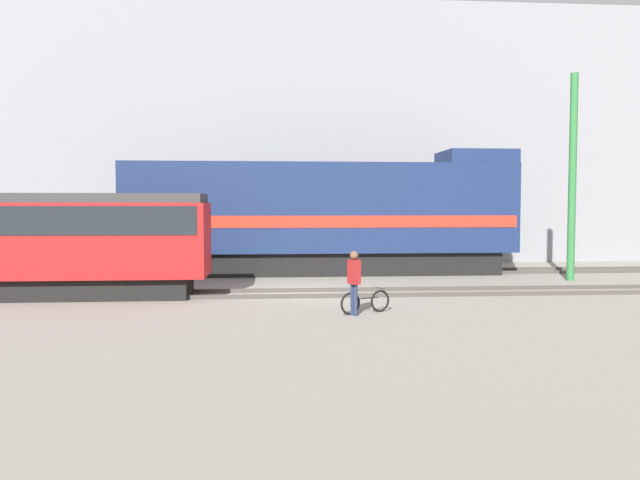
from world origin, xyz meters
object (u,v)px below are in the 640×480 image
object	(u,v)px
utility_pole_left	(572,178)
streetcar	(56,238)
person	(354,276)
freight_locomotive	(324,216)
bicycle	(365,302)

from	to	relation	value
utility_pole_left	streetcar	bearing A→B (deg)	-170.20
person	utility_pole_left	world-z (taller)	utility_pole_left
freight_locomotive	utility_pole_left	bearing A→B (deg)	-18.70
freight_locomotive	utility_pole_left	size ratio (longest dim) A/B	2.05
person	utility_pole_left	distance (m)	12.57
streetcar	person	size ratio (longest dim) A/B	5.53
person	freight_locomotive	bearing A→B (deg)	89.59
freight_locomotive	streetcar	bearing A→B (deg)	-144.81
freight_locomotive	person	world-z (taller)	freight_locomotive
utility_pole_left	person	bearing A→B (deg)	-143.23
streetcar	utility_pole_left	world-z (taller)	utility_pole_left
streetcar	freight_locomotive	bearing A→B (deg)	35.19
person	utility_pole_left	bearing A→B (deg)	36.77
freight_locomotive	bicycle	world-z (taller)	freight_locomotive
streetcar	utility_pole_left	distance (m)	19.39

